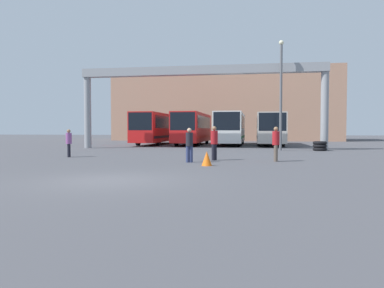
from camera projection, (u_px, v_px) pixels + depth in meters
The scene contains 14 objects.
ground_plane at pixel (109, 181), 11.70m from camera, with size 200.00×200.00×0.00m, color #47474C.
building_backdrop at pixel (226, 106), 58.41m from camera, with size 33.09×12.00×10.50m.
overhead_gantry at pixel (200, 82), 30.77m from camera, with size 20.34×0.80×6.82m.
bus_slot_0 at pixel (157, 127), 40.64m from camera, with size 2.48×12.23×3.31m.
bus_slot_1 at pixel (193, 127), 39.58m from camera, with size 2.55×11.42×3.30m.
bus_slot_2 at pixel (231, 127), 38.96m from camera, with size 2.61×11.51×3.29m.
bus_slot_3 at pixel (270, 127), 38.61m from camera, with size 2.60×12.16×3.18m.
pedestrian_mid_right at pixel (276, 143), 18.73m from camera, with size 0.36×0.36×1.74m.
pedestrian_near_left at pixel (189, 144), 18.22m from camera, with size 0.35×0.35×1.68m.
pedestrian_mid_left at pixel (214, 142), 19.46m from camera, with size 0.37×0.37×1.77m.
pedestrian_far_center at pixel (69, 142), 21.73m from camera, with size 0.34×0.34×1.62m.
traffic_cone at pixel (207, 159), 16.52m from camera, with size 0.47×0.47×0.64m.
tire_stack at pixel (320, 146), 28.37m from camera, with size 1.04×1.04×0.72m.
lamp_post at pixel (281, 91), 28.64m from camera, with size 0.36×0.36×8.41m.
Camera 1 is at (4.50, -11.05, 1.59)m, focal length 35.00 mm.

